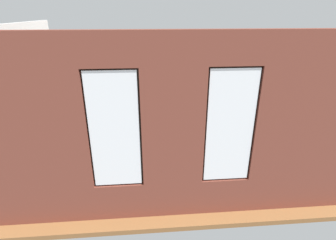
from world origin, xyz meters
The scene contains 20 objects.
ground_plane centered at (0.00, 0.00, -0.05)m, with size 7.25×5.62×0.10m, color brown.
brick_wall_with_windows centered at (0.00, 2.43, 1.62)m, with size 6.65×0.30×3.28m.
white_wall_right centered at (3.28, 0.20, 1.64)m, with size 0.10×4.62×3.28m, color white.
couch_by_window centered at (0.60, 1.78, 0.33)m, with size 2.10×0.87×0.80m.
couch_left centered at (-2.63, -0.03, 0.33)m, with size 0.89×2.10×0.80m.
coffee_table centered at (-0.30, -0.33, 0.38)m, with size 1.25×0.81×0.44m.
cup_ceramic centered at (0.08, -0.21, 0.48)m, with size 0.07×0.07×0.08m, color #B23D38.
candle_jar centered at (-0.39, -0.21, 0.49)m, with size 0.08×0.08×0.11m, color #B7333D.
table_plant_small centered at (-0.14, -0.43, 0.58)m, with size 0.18×0.18×0.28m.
remote_black centered at (-0.30, -0.33, 0.45)m, with size 0.05×0.17×0.02m, color black.
remote_silver centered at (-0.64, -0.47, 0.45)m, with size 0.05×0.17×0.02m, color #B2B2B7.
media_console centered at (2.98, -0.44, 0.23)m, with size 1.00×0.42×0.45m, color black.
tv_flatscreen centered at (2.98, -0.44, 0.82)m, with size 1.14×0.20×0.74m.
papasan_chair centered at (0.57, -1.60, 0.44)m, with size 1.08×1.08×0.68m.
potted_plant_corner_far_left centered at (-2.78, 1.88, 0.64)m, with size 0.69×0.69×0.98m.
potted_plant_foreground_right centered at (2.69, -1.77, 0.88)m, with size 0.95×0.93×1.43m.
potted_plant_between_couches centered at (-0.90, 1.73, 0.76)m, with size 1.00×0.91×1.44m.
potted_plant_by_left_couch centered at (-2.23, -1.52, 0.38)m, with size 0.34×0.34×0.57m.
potted_plant_corner_near_left centered at (-2.78, -1.81, 0.52)m, with size 0.51×0.51×0.78m.
potted_plant_near_tv centered at (2.43, 0.51, 0.63)m, with size 0.88×0.85×1.14m.
Camera 1 is at (0.41, 6.31, 3.51)m, focal length 28.00 mm.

